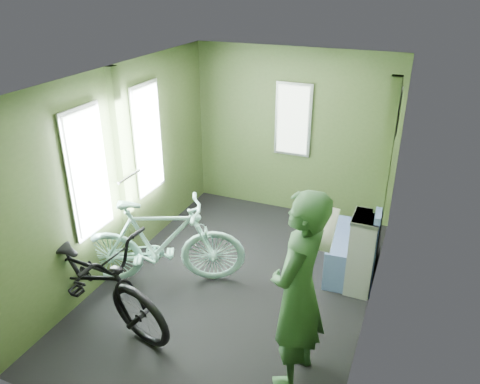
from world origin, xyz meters
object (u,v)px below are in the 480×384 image
at_px(passenger, 298,292).
at_px(bench_seat, 355,250).
at_px(bicycle_mint, 164,284).
at_px(waste_box, 362,254).
at_px(bicycle_black, 97,317).

bearing_deg(passenger, bench_seat, -178.66).
distance_m(bicycle_mint, passenger, 2.03).
bearing_deg(waste_box, bicycle_mint, -159.51).
bearing_deg(bicycle_black, bicycle_mint, -11.51).
xyz_separation_m(bicycle_mint, waste_box, (2.01, 0.75, 0.45)).
height_order(bicycle_mint, passenger, passenger).
height_order(bicycle_mint, waste_box, waste_box).
height_order(waste_box, bench_seat, bench_seat).
xyz_separation_m(bicycle_black, bicycle_mint, (0.35, 0.73, 0.00)).
relative_size(bicycle_mint, passenger, 1.03).
xyz_separation_m(passenger, bench_seat, (0.20, 1.74, -0.59)).
relative_size(bicycle_black, bicycle_mint, 1.13).
relative_size(bicycle_black, passenger, 1.16).
xyz_separation_m(bicycle_mint, passenger, (1.70, -0.69, 0.88)).
distance_m(bicycle_black, bench_seat, 2.88).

